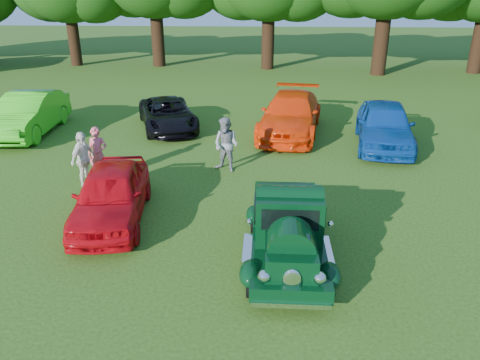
# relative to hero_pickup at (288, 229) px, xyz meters

# --- Properties ---
(ground) EXTENTS (120.00, 120.00, 0.00)m
(ground) POSITION_rel_hero_pickup_xyz_m (-1.26, 0.49, -0.71)
(ground) COLOR #214610
(ground) RESTS_ON ground
(hero_pickup) EXTENTS (1.95, 4.19, 1.64)m
(hero_pickup) POSITION_rel_hero_pickup_xyz_m (0.00, 0.00, 0.00)
(hero_pickup) COLOR black
(hero_pickup) RESTS_ON ground
(red_convertible) EXTENTS (2.20, 4.32, 1.41)m
(red_convertible) POSITION_rel_hero_pickup_xyz_m (-4.39, 1.59, -0.01)
(red_convertible) COLOR #BC0810
(red_convertible) RESTS_ON ground
(back_car_lime) EXTENTS (1.99, 5.01, 1.62)m
(back_car_lime) POSITION_rel_hero_pickup_xyz_m (-9.98, 8.72, 0.10)
(back_car_lime) COLOR green
(back_car_lime) RESTS_ON ground
(back_car_black) EXTENTS (3.40, 4.87, 1.23)m
(back_car_black) POSITION_rel_hero_pickup_xyz_m (-4.59, 9.74, -0.09)
(back_car_black) COLOR black
(back_car_black) RESTS_ON ground
(back_car_orange) EXTENTS (3.04, 5.71, 1.58)m
(back_car_orange) POSITION_rel_hero_pickup_xyz_m (0.46, 9.36, 0.08)
(back_car_orange) COLOR #F23708
(back_car_orange) RESTS_ON ground
(back_car_blue) EXTENTS (2.57, 5.02, 1.63)m
(back_car_blue) POSITION_rel_hero_pickup_xyz_m (3.84, 7.95, 0.11)
(back_car_blue) COLOR navy
(back_car_blue) RESTS_ON ground
(spectator_pink) EXTENTS (0.61, 0.41, 1.65)m
(spectator_pink) POSITION_rel_hero_pickup_xyz_m (-5.62, 4.23, 0.12)
(spectator_pink) COLOR #E25D69
(spectator_pink) RESTS_ON ground
(spectator_grey) EXTENTS (1.06, 0.98, 1.75)m
(spectator_grey) POSITION_rel_hero_pickup_xyz_m (-1.77, 5.14, 0.17)
(spectator_grey) COLOR gray
(spectator_grey) RESTS_ON ground
(spectator_white) EXTENTS (0.67, 1.05, 1.67)m
(spectator_white) POSITION_rel_hero_pickup_xyz_m (-5.88, 3.68, 0.13)
(spectator_white) COLOR silver
(spectator_white) RESTS_ON ground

